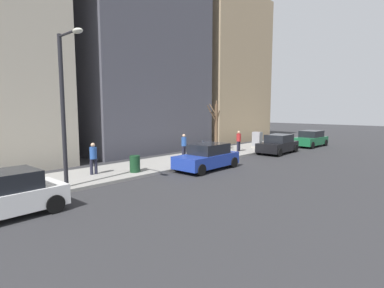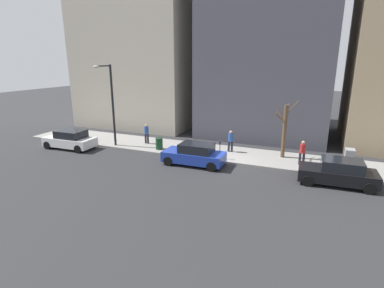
% 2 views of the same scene
% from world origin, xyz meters
% --- Properties ---
extents(ground_plane, '(120.00, 120.00, 0.00)m').
position_xyz_m(ground_plane, '(0.00, 0.00, 0.00)').
color(ground_plane, '#2B2B2D').
extents(sidewalk, '(4.00, 36.00, 0.15)m').
position_xyz_m(sidewalk, '(2.00, 0.00, 0.07)').
color(sidewalk, gray).
rests_on(sidewalk, ground).
extents(parked_car_green, '(2.04, 4.26, 1.52)m').
position_xyz_m(parked_car_green, '(-1.23, -13.85, 0.74)').
color(parked_car_green, '#196038').
rests_on(parked_car_green, ground).
extents(parked_car_black, '(2.06, 4.27, 1.52)m').
position_xyz_m(parked_car_black, '(-1.03, -7.61, 0.74)').
color(parked_car_black, black).
rests_on(parked_car_black, ground).
extents(parked_car_blue, '(2.01, 4.24, 1.52)m').
position_xyz_m(parked_car_blue, '(-1.03, 1.31, 0.74)').
color(parked_car_blue, '#1E389E').
rests_on(parked_car_blue, ground).
extents(parking_meter, '(0.14, 0.10, 1.35)m').
position_xyz_m(parking_meter, '(0.45, -0.03, 0.98)').
color(parking_meter, slate).
rests_on(parking_meter, sidewalk).
extents(utility_box, '(0.83, 0.61, 1.43)m').
position_xyz_m(utility_box, '(1.30, -8.31, 0.85)').
color(utility_box, '#A8A399').
rests_on(utility_box, sidewalk).
extents(streetlamp, '(1.97, 0.32, 6.50)m').
position_xyz_m(streetlamp, '(0.28, 9.07, 4.02)').
color(streetlamp, black).
rests_on(streetlamp, sidewalk).
extents(bare_tree, '(1.60, 1.70, 4.14)m').
position_xyz_m(bare_tree, '(2.61, -4.12, 2.21)').
color(bare_tree, brown).
rests_on(bare_tree, sidewalk).
extents(trash_bin, '(0.56, 0.56, 0.90)m').
position_xyz_m(trash_bin, '(0.90, 5.12, 0.60)').
color(trash_bin, '#14381E').
rests_on(trash_bin, sidewalk).
extents(pedestrian_near_meter, '(0.36, 0.40, 1.66)m').
position_xyz_m(pedestrian_near_meter, '(1.36, -5.51, 1.09)').
color(pedestrian_near_meter, '#1E1E2D').
rests_on(pedestrian_near_meter, sidewalk).
extents(pedestrian_midblock, '(0.36, 0.39, 1.66)m').
position_xyz_m(pedestrian_midblock, '(2.43, -0.25, 1.09)').
color(pedestrian_midblock, '#1E1E2D').
rests_on(pedestrian_midblock, sidewalk).
extents(pedestrian_far_corner, '(0.36, 0.40, 1.66)m').
position_xyz_m(pedestrian_far_corner, '(2.02, 6.93, 1.09)').
color(pedestrian_far_corner, '#1E1E2D').
rests_on(pedestrian_far_corner, sidewalk).
extents(office_tower_left, '(10.06, 10.06, 15.96)m').
position_xyz_m(office_tower_left, '(10.53, -13.36, 7.98)').
color(office_tower_left, tan).
rests_on(office_tower_left, ground).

